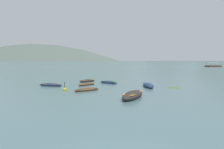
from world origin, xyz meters
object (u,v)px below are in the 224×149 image
(rowboat_0, at_px, (51,85))
(rowboat_6, at_px, (109,82))
(ferry_0, at_px, (213,66))
(rowboat_3, at_px, (148,85))
(rowboat_4, at_px, (87,81))
(rowboat_2, at_px, (87,90))
(rowboat_1, at_px, (133,95))
(rowboat_5, at_px, (87,84))
(mooring_buoy, at_px, (65,90))

(rowboat_0, height_order, rowboat_6, rowboat_0)
(rowboat_6, xyz_separation_m, ferry_0, (59.28, 79.49, 0.28))
(rowboat_3, distance_m, rowboat_4, 11.35)
(rowboat_2, xyz_separation_m, rowboat_6, (2.50, 7.43, 0.02))
(rowboat_1, relative_size, rowboat_4, 1.62)
(rowboat_2, xyz_separation_m, rowboat_5, (-0.77, 5.06, -0.02))
(rowboat_2, height_order, mooring_buoy, mooring_buoy)
(ferry_0, distance_m, mooring_buoy, 108.17)
(rowboat_0, height_order, rowboat_1, rowboat_1)
(rowboat_1, xyz_separation_m, mooring_buoy, (-8.11, 4.42, -0.15))
(rowboat_4, height_order, ferry_0, ferry_0)
(rowboat_5, distance_m, rowboat_6, 4.03)
(rowboat_2, relative_size, mooring_buoy, 2.72)
(rowboat_5, xyz_separation_m, rowboat_6, (3.26, 2.37, 0.03))
(rowboat_1, xyz_separation_m, rowboat_3, (2.94, 7.64, -0.05))
(rowboat_1, bearing_deg, rowboat_4, 115.73)
(rowboat_0, distance_m, rowboat_3, 14.20)
(rowboat_2, xyz_separation_m, rowboat_3, (8.24, 3.38, 0.06))
(rowboat_6, relative_size, ferry_0, 0.30)
(rowboat_0, distance_m, ferry_0, 106.94)
(rowboat_4, relative_size, ferry_0, 0.28)
(rowboat_5, height_order, mooring_buoy, mooring_buoy)
(rowboat_1, distance_m, rowboat_4, 15.27)
(rowboat_2, distance_m, mooring_buoy, 2.81)
(rowboat_4, relative_size, rowboat_6, 0.92)
(rowboat_1, bearing_deg, rowboat_2, 141.20)
(rowboat_1, distance_m, mooring_buoy, 9.24)
(rowboat_2, bearing_deg, rowboat_5, 98.61)
(rowboat_5, height_order, ferry_0, ferry_0)
(rowboat_1, relative_size, ferry_0, 0.45)
(rowboat_2, relative_size, rowboat_6, 1.03)
(rowboat_4, distance_m, rowboat_5, 4.47)
(rowboat_2, bearing_deg, rowboat_4, 97.95)
(rowboat_1, bearing_deg, rowboat_0, 143.17)
(rowboat_0, height_order, rowboat_4, rowboat_0)
(rowboat_4, height_order, mooring_buoy, mooring_buoy)
(rowboat_0, bearing_deg, rowboat_5, 9.85)
(rowboat_6, xyz_separation_m, mooring_buoy, (-5.30, -7.27, -0.05))
(rowboat_2, distance_m, ferry_0, 106.64)
(rowboat_3, height_order, rowboat_4, rowboat_3)
(rowboat_1, relative_size, rowboat_5, 1.71)
(ferry_0, bearing_deg, rowboat_6, -126.71)
(rowboat_0, bearing_deg, rowboat_6, 21.17)
(rowboat_5, distance_m, mooring_buoy, 5.31)
(rowboat_2, xyz_separation_m, ferry_0, (61.78, 86.92, 0.30))
(rowboat_0, xyz_separation_m, rowboat_2, (5.94, -4.16, -0.02))
(rowboat_2, relative_size, rowboat_5, 1.18)
(rowboat_2, distance_m, rowboat_3, 8.91)
(rowboat_0, relative_size, rowboat_1, 0.78)
(rowboat_5, bearing_deg, rowboat_2, -81.39)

